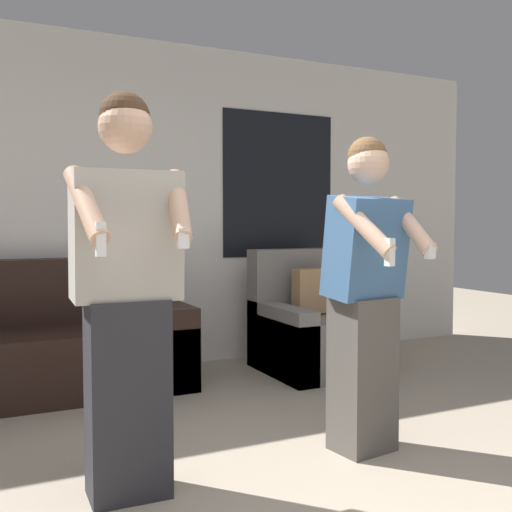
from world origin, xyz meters
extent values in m
cube|color=silver|center=(0.00, 3.21, 1.35)|extent=(6.92, 0.06, 2.70)
cube|color=black|center=(1.33, 3.18, 1.55)|extent=(1.10, 0.01, 1.30)
cube|color=black|center=(-0.80, 2.70, 0.23)|extent=(2.08, 0.86, 0.46)
cube|color=black|center=(-0.80, 3.02, 0.70)|extent=(2.08, 0.22, 0.48)
cube|color=black|center=(0.10, 2.70, 0.30)|extent=(0.28, 0.86, 0.60)
cube|color=slate|center=(1.32, 2.45, 0.23)|extent=(0.88, 0.88, 0.46)
cube|color=slate|center=(1.32, 2.79, 0.72)|extent=(0.88, 0.20, 0.52)
cube|color=slate|center=(0.97, 2.45, 0.28)|extent=(0.18, 0.88, 0.56)
cube|color=slate|center=(1.67, 2.45, 0.28)|extent=(0.18, 0.88, 0.56)
cube|color=#A87F56|center=(1.32, 2.52, 0.65)|extent=(0.36, 0.14, 0.36)
cube|color=#28282D|center=(-0.61, 0.91, 0.43)|extent=(0.35, 0.25, 0.87)
cube|color=#ADA89E|center=(-0.61, 0.90, 1.15)|extent=(0.46, 0.26, 0.57)
sphere|color=tan|center=(-0.61, 0.90, 1.61)|extent=(0.23, 0.23, 0.23)
sphere|color=#3D2819|center=(-0.61, 0.91, 1.65)|extent=(0.22, 0.22, 0.22)
cylinder|color=tan|center=(-0.81, 0.76, 1.27)|extent=(0.14, 0.37, 0.33)
cube|color=white|center=(-0.78, 0.61, 1.14)|extent=(0.04, 0.04, 0.13)
cylinder|color=tan|center=(-0.43, 0.75, 1.27)|extent=(0.15, 0.37, 0.33)
cube|color=white|center=(-0.46, 0.60, 1.14)|extent=(0.04, 0.04, 0.08)
cube|color=#56514C|center=(0.63, 0.90, 0.41)|extent=(0.33, 0.28, 0.81)
cube|color=#3D6693|center=(0.63, 0.88, 1.07)|extent=(0.43, 0.33, 0.54)
sphere|color=#DBAD8E|center=(0.63, 0.87, 1.50)|extent=(0.21, 0.21, 0.21)
sphere|color=brown|center=(0.63, 0.88, 1.54)|extent=(0.20, 0.20, 0.20)
cylinder|color=#DBAD8E|center=(0.49, 0.71, 1.19)|extent=(0.18, 0.36, 0.31)
cube|color=white|center=(0.53, 0.57, 1.06)|extent=(0.04, 0.04, 0.13)
cylinder|color=#DBAD8E|center=(0.81, 0.76, 1.19)|extent=(0.09, 0.36, 0.31)
cube|color=white|center=(0.81, 0.61, 1.06)|extent=(0.05, 0.04, 0.08)
camera|label=1|loc=(-1.23, -1.66, 1.20)|focal=42.00mm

